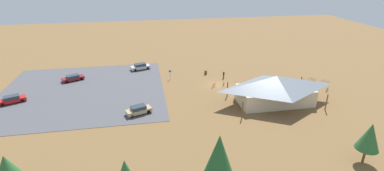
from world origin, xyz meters
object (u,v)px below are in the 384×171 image
Objects in this scene: bicycle_green_yard_front at (304,82)px; bicycle_purple_trailside at (296,81)px; bicycle_teal_back_row at (300,86)px; pine_east at (370,137)px; trash_bin at (206,73)px; bicycle_orange_lone_east at (224,85)px; bicycle_yellow_edge_south at (325,82)px; lot_sign at (170,73)px; bike_pavilion at (275,88)px; car_maroon_second_row at (73,78)px; car_tan_back_corner at (139,110)px; pine_west at (8,171)px; car_silver_inner_stall at (140,67)px; bicycle_silver_front_row at (312,79)px; visitor_near_lot at (224,75)px; bicycle_black_mid_cluster at (310,86)px; pine_far_east at (219,159)px; car_red_near_entry at (12,99)px; bicycle_red_yard_center at (213,86)px; bicycle_white_near_porch at (288,81)px; bicycle_blue_lone_west at (327,90)px.

bicycle_purple_trailside reaches higher than bicycle_green_yard_front.
pine_east is at bearing 78.74° from bicycle_teal_back_row.
trash_bin reaches higher than bicycle_orange_lone_east.
lot_sign is at bearing -14.41° from bicycle_yellow_edge_south.
bike_pavilion is 19.24m from trash_bin.
car_maroon_second_row is at bearing -2.63° from trash_bin.
car_tan_back_corner is (24.66, -0.11, -2.22)m from bike_pavilion.
bicycle_yellow_edge_south is at bearing -154.76° from pine_west.
trash_bin is 16.12m from car_silver_inner_stall.
bicycle_teal_back_row reaches higher than bicycle_silver_front_row.
lot_sign reaches higher than trash_bin.
visitor_near_lot is at bearing -19.28° from bicycle_green_yard_front.
pine_east is (-3.73, 18.19, 0.92)m from bike_pavilion.
bike_pavilion is at bearing 136.62° from car_silver_inner_stall.
bicycle_black_mid_cluster reaches higher than bicycle_teal_back_row.
pine_far_east is at bearing 44.98° from bicycle_silver_front_row.
pine_east reaches higher than car_maroon_second_row.
car_tan_back_corner is at bearing 9.47° from bicycle_yellow_edge_south.
pine_far_east is 36.54m from bicycle_teal_back_row.
bike_pavilion is 15.83m from bicycle_silver_front_row.
car_maroon_second_row is 0.99× the size of car_red_near_entry.
bicycle_yellow_edge_south is at bearing 167.51° from bicycle_purple_trailside.
bicycle_purple_trailside is 1.24× the size of bicycle_red_yard_center.
bicycle_orange_lone_east is at bearing 141.59° from car_silver_inner_stall.
bicycle_silver_front_row is 60.72m from car_red_near_entry.
bicycle_white_near_porch is 16.67m from bicycle_red_yard_center.
trash_bin is at bearing -90.93° from bicycle_red_yard_center.
bicycle_orange_lone_east is (-10.65, 5.93, -1.04)m from lot_sign.
bicycle_blue_lone_west is at bearing 158.25° from lot_sign.
bike_pavilion is 18.59m from pine_east.
lot_sign reaches higher than bicycle_silver_front_row.
car_silver_inner_stall is 2.85× the size of visitor_near_lot.
car_tan_back_corner reaches higher than car_maroon_second_row.
pine_far_east is (16.40, 20.84, 2.31)m from bike_pavilion.
pine_west is 3.75× the size of bicycle_teal_back_row.
car_silver_inner_stall is at bearing -80.00° from pine_far_east.
trash_bin is at bearing 158.03° from car_silver_inner_stall.
trash_bin is 29.70m from car_maroon_second_row.
bicycle_teal_back_row is at bearing -9.81° from bicycle_black_mid_cluster.
bicycle_teal_back_row is (-45.88, -23.49, -4.19)m from pine_west.
bicycle_orange_lone_east is at bearing -1.42° from bicycle_white_near_porch.
car_maroon_second_row is at bearing -11.31° from bicycle_white_near_porch.
car_tan_back_corner is (0.57, 22.65, -0.00)m from car_silver_inner_stall.
bike_pavilion reaches higher than bicycle_red_yard_center.
pine_west is 53.30m from bicycle_black_mid_cluster.
car_silver_inner_stall reaches higher than bicycle_white_near_porch.
car_silver_inner_stall is 22.66m from car_tan_back_corner.
bicycle_yellow_edge_south is at bearing 174.96° from bicycle_red_yard_center.
bicycle_orange_lone_east is 2.31m from bicycle_red_yard_center.
trash_bin is 0.19× the size of car_tan_back_corner.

